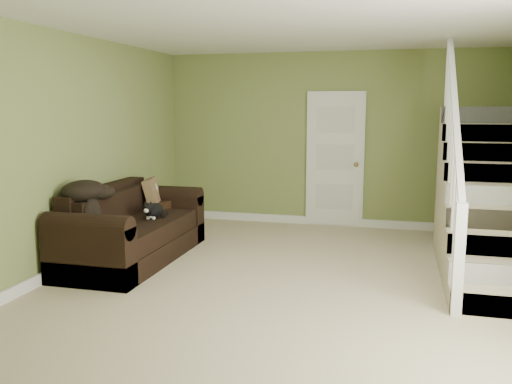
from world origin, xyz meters
The scene contains 15 objects.
floor centered at (0.00, 0.00, 0.00)m, with size 5.00×5.50×0.01m, color #C4B58E.
ceiling centered at (0.00, 0.00, 2.60)m, with size 5.00×5.50×0.01m, color white.
wall_back centered at (0.00, 2.75, 1.30)m, with size 5.00×0.04×2.60m, color olive.
wall_front centered at (0.00, -2.75, 1.30)m, with size 5.00×0.04×2.60m, color olive.
wall_left centered at (-2.50, 0.00, 1.30)m, with size 0.04×5.50×2.60m, color olive.
baseboard_back centered at (0.00, 2.72, 0.06)m, with size 5.00×0.04×0.12m, color white.
baseboard_left centered at (-2.47, 0.00, 0.06)m, with size 0.04×5.50×0.12m, color white.
door centered at (0.10, 2.71, 1.01)m, with size 0.86×0.12×2.02m.
staircase centered at (1.99, 0.97, 0.64)m, with size 1.00×2.51×2.82m.
sofa centered at (-2.02, 0.25, 0.33)m, with size 0.95×2.20×0.87m.
side_table centered at (-2.13, 1.06, 0.29)m, with size 0.61×0.61×0.80m.
cat centered at (-1.81, 0.44, 0.56)m, with size 0.23×0.50×0.24m.
banana centered at (-1.93, -0.25, 0.49)m, with size 0.05×0.17×0.05m, color yellow.
throw_pillow centered at (-2.06, 0.96, 0.66)m, with size 0.11×0.43×0.43m, color #442B1B.
throw_blanket centered at (-2.26, -0.31, 0.90)m, with size 0.43×0.56×0.23m, color black.
Camera 1 is at (1.00, -5.41, 1.81)m, focal length 38.00 mm.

